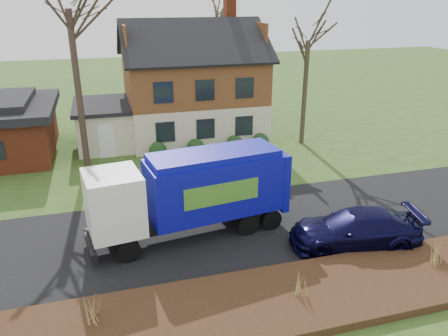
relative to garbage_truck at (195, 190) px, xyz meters
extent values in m
plane|color=#324E1A|center=(0.96, 0.05, -2.06)|extent=(120.00, 120.00, 0.00)
cube|color=black|center=(0.96, 0.05, -2.05)|extent=(80.00, 7.00, 0.02)
cube|color=black|center=(0.96, -5.25, -1.91)|extent=(80.00, 3.50, 0.30)
cube|color=beige|center=(2.96, 14.05, -0.71)|extent=(9.00, 7.50, 2.70)
cube|color=brown|center=(2.96, 14.05, 2.04)|extent=(9.00, 7.50, 2.80)
cube|color=#933B20|center=(5.96, 15.05, 6.40)|extent=(0.70, 0.90, 1.60)
cube|color=beige|center=(-3.24, 13.55, -0.76)|extent=(3.50, 5.50, 2.60)
cube|color=black|center=(-3.24, 13.55, 0.66)|extent=(3.90, 5.90, 0.24)
cylinder|color=black|center=(-2.89, -1.34, -1.60)|extent=(0.95, 0.43, 0.92)
cylinder|color=black|center=(-3.14, 0.50, -1.60)|extent=(0.95, 0.43, 0.92)
cylinder|color=black|center=(2.09, -0.64, -1.60)|extent=(0.95, 0.43, 0.92)
cylinder|color=black|center=(1.84, 1.19, -1.60)|extent=(0.95, 0.43, 0.92)
cylinder|color=black|center=(3.23, -0.48, -1.60)|extent=(0.95, 0.43, 0.92)
cylinder|color=black|center=(2.97, 1.35, -1.60)|extent=(0.95, 0.43, 0.92)
cube|color=black|center=(0.04, 0.01, -1.31)|extent=(7.66, 2.10, 0.31)
cube|color=white|center=(-3.23, -0.45, 0.06)|extent=(2.31, 2.46, 2.38)
cube|color=black|center=(-4.19, -0.59, 0.19)|extent=(0.34, 1.93, 0.79)
cube|color=black|center=(-4.28, -0.60, -1.57)|extent=(0.52, 2.21, 0.40)
cube|color=#0C0D96|center=(0.87, 0.12, 0.06)|extent=(5.81, 2.95, 2.38)
cube|color=#0C0D96|center=(0.87, 0.12, 1.38)|extent=(5.51, 2.65, 0.26)
cube|color=#0C0D96|center=(3.71, 0.52, -0.03)|extent=(0.62, 2.27, 2.56)
cube|color=#47832A|center=(0.90, -1.01, 0.15)|extent=(3.15, 0.47, 0.88)
cube|color=#47832A|center=(0.59, 1.21, 0.15)|extent=(3.15, 0.47, 0.88)
imported|color=#B2B5BA|center=(-0.51, 3.98, -1.33)|extent=(4.67, 3.03, 1.45)
imported|color=black|center=(5.95, -2.68, -1.30)|extent=(5.53, 3.08, 1.52)
cylinder|color=#3C2E24|center=(-4.50, 9.81, 2.36)|extent=(0.37, 0.37, 8.85)
cylinder|color=#3C3424|center=(9.72, 10.15, 1.36)|extent=(0.31, 0.31, 6.83)
cylinder|color=#3F3626|center=(7.17, 23.01, 2.05)|extent=(0.31, 0.31, 8.22)
cone|color=#A18147|center=(-4.14, -4.73, -1.29)|extent=(0.04, 0.04, 0.94)
cone|color=#A18147|center=(-4.30, -4.73, -1.29)|extent=(0.04, 0.04, 0.94)
cone|color=#A18147|center=(-3.99, -4.73, -1.29)|extent=(0.04, 0.04, 0.94)
cone|color=#A18147|center=(-4.14, -4.61, -1.29)|extent=(0.04, 0.04, 0.94)
cone|color=#A18147|center=(-4.14, -4.86, -1.29)|extent=(0.04, 0.04, 0.94)
cone|color=tan|center=(2.38, -5.30, -1.34)|extent=(0.04, 0.04, 0.84)
cone|color=tan|center=(2.24, -5.30, -1.34)|extent=(0.04, 0.04, 0.84)
cone|color=tan|center=(2.51, -5.30, -1.34)|extent=(0.04, 0.04, 0.84)
cone|color=tan|center=(2.38, -5.19, -1.34)|extent=(0.04, 0.04, 0.84)
cone|color=tan|center=(2.38, -5.41, -1.34)|extent=(0.04, 0.04, 0.84)
cone|color=tan|center=(7.86, -5.01, -1.28)|extent=(0.05, 0.05, 0.96)
cone|color=tan|center=(7.69, -5.01, -1.28)|extent=(0.05, 0.05, 0.96)
cone|color=tan|center=(8.03, -5.01, -1.28)|extent=(0.05, 0.05, 0.96)
cone|color=tan|center=(7.86, -4.88, -1.28)|extent=(0.05, 0.05, 0.96)
cone|color=tan|center=(7.86, -5.15, -1.28)|extent=(0.05, 0.05, 0.96)
camera|label=1|loc=(-3.31, -16.00, 7.38)|focal=35.00mm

